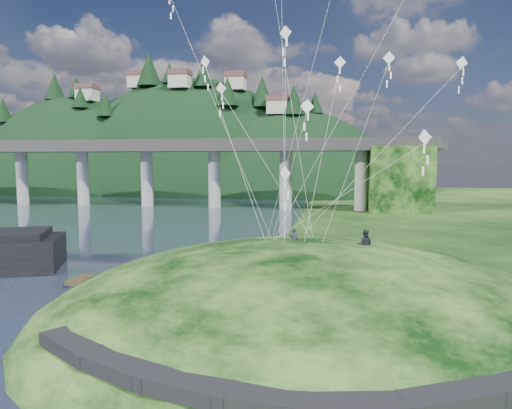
# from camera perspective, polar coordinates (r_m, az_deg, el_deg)

# --- Properties ---
(ground) EXTENTS (320.00, 320.00, 0.00)m
(ground) POSITION_cam_1_polar(r_m,az_deg,el_deg) (29.09, -10.21, -14.85)
(ground) COLOR black
(ground) RESTS_ON ground
(grass_hill) EXTENTS (36.00, 32.00, 13.00)m
(grass_hill) POSITION_cam_1_polar(r_m,az_deg,el_deg) (29.92, 6.51, -17.30)
(grass_hill) COLOR black
(grass_hill) RESTS_ON ground
(footpath) EXTENTS (22.29, 5.84, 0.83)m
(footpath) POSITION_cam_1_polar(r_m,az_deg,el_deg) (17.83, 2.26, -21.05)
(footpath) COLOR black
(footpath) RESTS_ON ground
(bridge) EXTENTS (160.00, 11.00, 15.00)m
(bridge) POSITION_cam_1_polar(r_m,az_deg,el_deg) (102.21, -10.64, 5.11)
(bridge) COLOR #2D2B2B
(bridge) RESTS_ON ground
(far_ridge) EXTENTS (153.00, 70.00, 94.50)m
(far_ridge) POSITION_cam_1_polar(r_m,az_deg,el_deg) (157.99, -9.68, -1.04)
(far_ridge) COLOR black
(far_ridge) RESTS_ON ground
(wooden_dock) EXTENTS (15.22, 4.12, 1.07)m
(wooden_dock) POSITION_cam_1_polar(r_m,az_deg,el_deg) (36.19, -12.23, -10.04)
(wooden_dock) COLOR #342815
(wooden_dock) RESTS_ON ground
(kite_flyers) EXTENTS (5.34, 1.48, 1.94)m
(kite_flyers) POSITION_cam_1_polar(r_m,az_deg,el_deg) (29.21, 11.93, -3.03)
(kite_flyers) COLOR #242530
(kite_flyers) RESTS_ON ground
(kite_swarm) EXTENTS (19.86, 14.83, 19.02)m
(kite_swarm) POSITION_cam_1_polar(r_m,az_deg,el_deg) (29.84, 6.67, 20.85)
(kite_swarm) COLOR white
(kite_swarm) RESTS_ON ground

